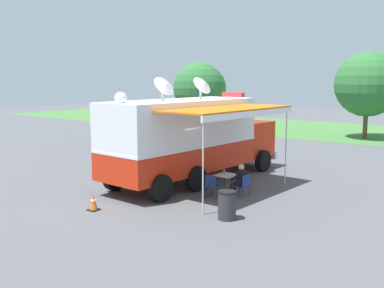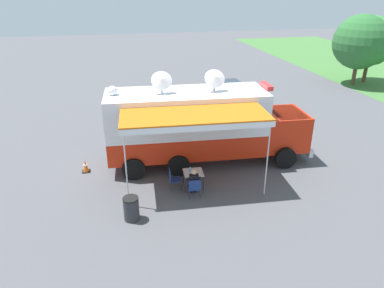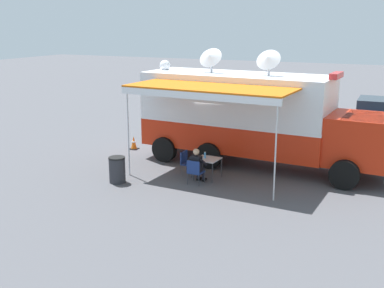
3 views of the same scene
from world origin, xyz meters
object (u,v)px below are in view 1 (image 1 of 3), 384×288
Objects in this scene: folding_table at (227,176)px; traffic_cone at (93,202)px; folding_chair_beside_table at (212,184)px; command_truck at (193,136)px; water_bottle at (224,172)px; seated_responder at (239,180)px; trash_bin at (227,205)px; car_behind_truck at (126,137)px; folding_chair_at_table at (243,184)px.

traffic_cone is at bearing -118.03° from folding_table.
folding_chair_beside_table reaches higher than folding_table.
command_truck is 2.72m from water_bottle.
folding_table is 0.62m from seated_responder.
trash_bin is at bearing -55.71° from water_bottle.
car_behind_truck reaches higher than folding_chair_beside_table.
water_bottle is at bearing -111.88° from folding_table.
car_behind_truck is (-10.14, 4.76, 0.21)m from folding_table.
seated_responder is at bearing -0.33° from water_bottle.
car_behind_truck reaches higher than trash_bin.
water_bottle reaches higher than folding_chair_beside_table.
command_truck is 3.57m from folding_chair_at_table.
seated_responder is at bearing -11.09° from folding_table.
water_bottle is (2.24, -1.06, -1.11)m from command_truck.
folding_chair_beside_table is 2.55m from trash_bin.
water_bottle is 0.18× the size of seated_responder.
seated_responder is (0.61, -0.12, -0.02)m from folding_table.
folding_chair_at_table is (0.80, -0.13, -0.16)m from folding_table.
folding_table is 0.93× the size of trash_bin.
trash_bin is at bearing -57.59° from folding_table.
seated_responder is (-0.19, 0.01, 0.14)m from folding_chair_at_table.
command_truck is 2.78m from folding_table.
trash_bin is (1.74, -2.56, -0.38)m from water_bottle.
folding_chair_at_table is 1.00× the size of folding_chair_beside_table.
folding_chair_beside_table is 4.34m from traffic_cone.
command_truck is 16.59× the size of traffic_cone.
seated_responder is 1.37× the size of trash_bin.
folding_table is 0.20× the size of car_behind_truck.
water_bottle reaches higher than folding_table.
folding_chair_at_table is at bearing -19.17° from command_truck.
folding_chair_at_table reaches higher than folding_table.
folding_chair_at_table is at bearing 109.44° from trash_bin.
car_behind_truck is at bearing 150.85° from folding_chair_beside_table.
folding_table is 0.20m from water_bottle.
car_behind_truck is at bearing 147.88° from trash_bin.
traffic_cone is 0.14× the size of car_behind_truck.
water_bottle is 5.02m from traffic_cone.
folding_chair_beside_table is at bearing 57.66° from traffic_cone.
folding_chair_at_table is 0.23m from seated_responder.
folding_chair_at_table is 5.43m from traffic_cone.
command_truck reaches higher than folding_chair_beside_table.
car_behind_truck reaches higher than seated_responder.
water_bottle is 0.26× the size of folding_chair_at_table.
trash_bin is at bearing 24.17° from traffic_cone.
folding_chair_at_table is 0.96× the size of trash_bin.
seated_responder reaches higher than water_bottle.
seated_responder reaches higher than folding_chair_beside_table.
water_bottle is at bearing 87.11° from folding_chair_beside_table.
traffic_cone is at bearing -91.21° from command_truck.
folding_chair_at_table is 0.21× the size of car_behind_truck.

